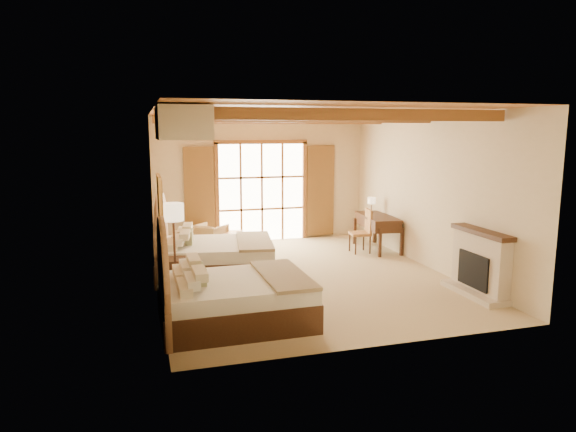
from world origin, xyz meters
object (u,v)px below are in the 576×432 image
object	(u,v)px
bed_far	(208,254)
desk	(377,231)
bed_near	(224,295)
nightstand	(177,275)
armchair	(210,237)

from	to	relation	value
bed_far	desk	bearing A→B (deg)	24.51
bed_near	nightstand	distance (m)	1.82
nightstand	bed_far	bearing A→B (deg)	49.26
bed_near	desk	world-z (taller)	bed_near
desk	nightstand	bearing A→B (deg)	-151.02
bed_near	armchair	size ratio (longest dim) A/B	3.15
bed_far	armchair	world-z (taller)	bed_far
bed_near	desk	xyz separation A→B (m)	(4.30, 3.77, 0.01)
bed_far	armchair	bearing A→B (deg)	90.40
bed_far	nightstand	world-z (taller)	bed_far
nightstand	desk	bearing A→B (deg)	19.42
bed_near	armchair	world-z (taller)	bed_near
bed_near	bed_far	bearing A→B (deg)	87.27
bed_near	nightstand	world-z (taller)	bed_near
armchair	desk	xyz separation A→B (m)	(3.89, -1.02, 0.12)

